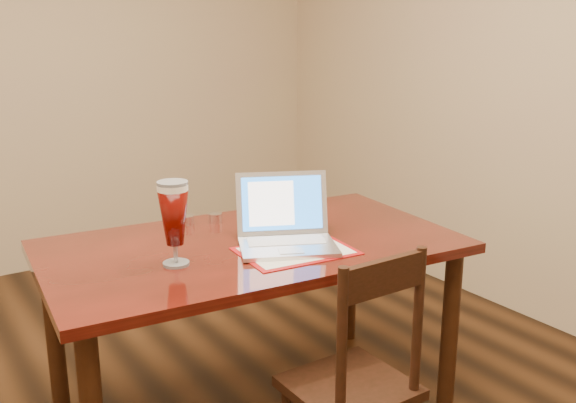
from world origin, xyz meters
TOP-DOWN VIEW (x-y plane):
  - dining_table at (0.50, 0.27)m, footprint 1.67×1.04m
  - dining_chair at (0.54, -0.34)m, footprint 0.38×0.37m

SIDE VIEW (x-z plane):
  - dining_chair at x=0.54m, z-range -0.03..0.87m
  - dining_table at x=0.50m, z-range 0.14..1.19m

